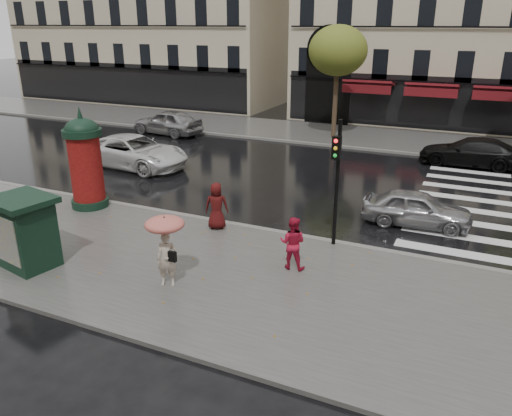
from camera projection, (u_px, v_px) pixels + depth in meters
The scene contains 17 objects.
ground at pixel (224, 269), 14.51m from camera, with size 160.00×160.00×0.00m, color black.
near_sidewalk at pixel (216, 275), 14.06m from camera, with size 90.00×7.00×0.12m, color #474744.
far_sidewalk at pixel (369, 138), 30.67m from camera, with size 90.00×6.00×0.12m, color #474744.
near_kerb at pixel (265, 230), 17.04m from camera, with size 90.00×0.25×0.14m, color slate.
far_kerb at pixel (357, 148), 28.11m from camera, with size 90.00×0.25×0.14m, color slate.
zebra_crossing at pixel (464, 198), 20.35m from camera, with size 3.60×11.75×0.01m, color silver.
tree_far_left at pixel (338, 51), 28.81m from camera, with size 3.40×3.40×6.64m.
woman_umbrella at pixel (166, 240), 12.98m from camera, with size 1.04×1.04×2.00m.
woman_red at pixel (293, 243), 14.08m from camera, with size 0.76×0.59×1.56m, color #B71635.
man_burgundy at pixel (217, 206), 16.83m from camera, with size 0.79×0.51×1.61m, color #470E0E.
morris_column at pixel (85, 160), 18.53m from camera, with size 1.42×1.42×3.81m.
traffic_light at pixel (337, 172), 14.99m from camera, with size 0.26×0.38×3.97m.
newsstand at pixel (26, 231), 14.12m from camera, with size 1.98×1.77×2.09m.
car_silver at pixel (417, 208), 17.45m from camera, with size 1.49×3.71×1.26m, color #ADADB2.
car_white at pixel (134, 152), 24.43m from camera, with size 2.59×5.61×1.56m, color silver.
car_black at pixel (471, 152), 24.75m from camera, with size 1.95×4.81×1.40m, color black.
car_far_silver at pixel (168, 122), 31.58m from camera, with size 1.87×4.64×1.58m, color #9F9FA4.
Camera 1 is at (6.25, -11.40, 6.76)m, focal length 35.00 mm.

